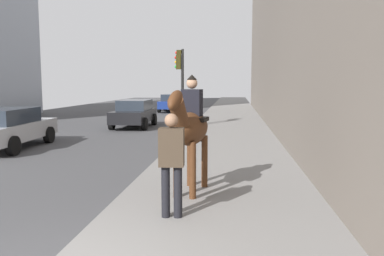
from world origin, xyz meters
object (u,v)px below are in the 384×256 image
at_px(mounted_horse_near, 190,127).
at_px(car_far_lane, 173,103).
at_px(car_near_lane, 8,127).
at_px(traffic_light_near_curb, 181,76).
at_px(car_mid_lane, 134,113).
at_px(traffic_light_far_curb, 180,79).
at_px(pedestrian_greeting, 172,158).

bearing_deg(mounted_horse_near, car_far_lane, -160.12).
distance_m(car_near_lane, car_far_lane, 19.21).
relative_size(mounted_horse_near, traffic_light_near_curb, 0.58).
bearing_deg(car_mid_lane, car_far_lane, 178.29).
height_order(car_far_lane, traffic_light_near_curb, traffic_light_near_curb).
relative_size(car_mid_lane, traffic_light_far_curb, 1.07).
distance_m(car_mid_lane, traffic_light_far_curb, 3.24).
xyz_separation_m(car_mid_lane, traffic_light_near_curb, (-0.36, -2.55, 1.93)).
xyz_separation_m(pedestrian_greeting, traffic_light_near_curb, (13.58, 1.72, 1.59)).
distance_m(pedestrian_greeting, car_near_lane, 9.67).
xyz_separation_m(pedestrian_greeting, traffic_light_far_curb, (13.09, 1.68, 1.42)).
bearing_deg(traffic_light_near_curb, car_mid_lane, 81.98).
bearing_deg(traffic_light_far_curb, pedestrian_greeting, -172.69).
height_order(car_mid_lane, traffic_light_near_curb, traffic_light_near_curb).
xyz_separation_m(mounted_horse_near, car_near_lane, (5.26, 7.07, -0.68)).
height_order(car_mid_lane, car_far_lane, same).
xyz_separation_m(car_near_lane, car_far_lane, (19.00, -2.86, -0.02)).
bearing_deg(pedestrian_greeting, car_mid_lane, 13.95).
bearing_deg(traffic_light_far_curb, traffic_light_near_curb, 4.42).
height_order(mounted_horse_near, car_mid_lane, mounted_horse_near).
height_order(pedestrian_greeting, traffic_light_far_curb, traffic_light_far_curb).
distance_m(mounted_horse_near, car_mid_lane, 13.25).
bearing_deg(mounted_horse_near, car_mid_lane, -150.55).
relative_size(mounted_horse_near, car_near_lane, 0.53).
bearing_deg(car_near_lane, traffic_light_far_curb, -42.20).
xyz_separation_m(pedestrian_greeting, car_near_lane, (6.72, 6.94, -0.33)).
relative_size(mounted_horse_near, traffic_light_far_curb, 0.63).
height_order(mounted_horse_near, car_far_lane, mounted_horse_near).
xyz_separation_m(car_far_lane, traffic_light_near_curb, (-12.14, -2.36, 1.94)).
relative_size(car_near_lane, car_far_lane, 0.96).
height_order(car_near_lane, car_mid_lane, same).
bearing_deg(traffic_light_far_curb, car_far_lane, 10.76).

